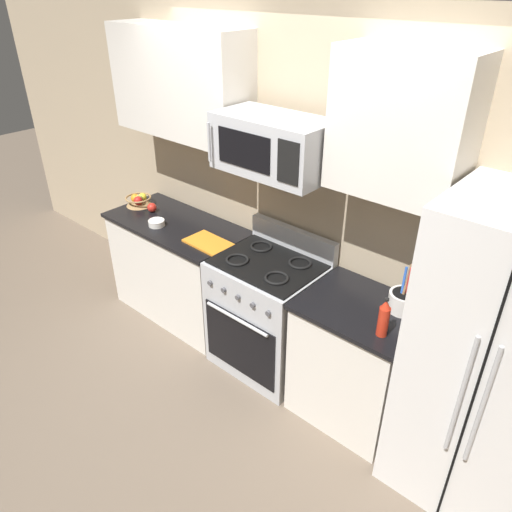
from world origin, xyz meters
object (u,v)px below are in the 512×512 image
(range_oven, at_px, (268,313))
(prep_bowl, at_px, (157,223))
(apple_loose, at_px, (152,208))
(microwave, at_px, (273,145))
(bottle_hot_sauce, at_px, (384,318))
(fruit_basket, at_px, (139,200))
(utensil_crock, at_px, (404,301))
(refrigerator, at_px, (496,367))
(cutting_board, at_px, (208,243))

(range_oven, relative_size, prep_bowl, 8.06)
(apple_loose, bearing_deg, microwave, 0.94)
(bottle_hot_sauce, bearing_deg, microwave, 168.71)
(fruit_basket, height_order, prep_bowl, fruit_basket)
(microwave, bearing_deg, utensil_crock, 6.02)
(utensil_crock, height_order, prep_bowl, utensil_crock)
(range_oven, bearing_deg, microwave, 90.03)
(bottle_hot_sauce, bearing_deg, prep_bowl, 179.15)
(refrigerator, bearing_deg, apple_loose, 179.55)
(utensil_crock, distance_m, cutting_board, 1.53)
(bottle_hot_sauce, bearing_deg, refrigerator, 14.59)
(fruit_basket, distance_m, prep_bowl, 0.47)
(range_oven, height_order, apple_loose, range_oven)
(range_oven, distance_m, microwave, 1.30)
(utensil_crock, xyz_separation_m, apple_loose, (-2.31, -0.12, -0.03))
(utensil_crock, xyz_separation_m, fruit_basket, (-2.51, -0.12, -0.02))
(range_oven, xyz_separation_m, refrigerator, (1.58, -0.02, 0.44))
(refrigerator, distance_m, microwave, 1.80)
(range_oven, relative_size, apple_loose, 13.44)
(microwave, xyz_separation_m, prep_bowl, (-1.09, -0.17, -0.84))
(cutting_board, bearing_deg, bottle_hot_sauce, -3.59)
(apple_loose, bearing_deg, utensil_crock, 3.09)
(refrigerator, xyz_separation_m, prep_bowl, (-2.67, -0.12, 0.02))
(utensil_crock, relative_size, bottle_hot_sauce, 1.24)
(refrigerator, distance_m, utensil_crock, 0.63)
(refrigerator, distance_m, apple_loose, 2.92)
(fruit_basket, xyz_separation_m, bottle_hot_sauce, (2.53, -0.18, 0.07))
(cutting_board, bearing_deg, utensil_crock, 7.66)
(refrigerator, bearing_deg, range_oven, 179.38)
(bottle_hot_sauce, bearing_deg, utensil_crock, 93.65)
(refrigerator, bearing_deg, utensil_crock, 166.41)
(microwave, distance_m, cutting_board, 1.02)
(microwave, bearing_deg, refrigerator, -1.61)
(fruit_basket, bearing_deg, cutting_board, -5.07)
(fruit_basket, relative_size, bottle_hot_sauce, 0.91)
(range_oven, height_order, cutting_board, range_oven)
(microwave, xyz_separation_m, cutting_board, (-0.55, -0.10, -0.86))
(range_oven, relative_size, utensil_crock, 3.46)
(microwave, xyz_separation_m, utensil_crock, (0.97, 0.10, -0.80))
(cutting_board, height_order, prep_bowl, prep_bowl)
(range_oven, xyz_separation_m, prep_bowl, (-1.09, -0.14, 0.46))
(apple_loose, xyz_separation_m, cutting_board, (0.79, -0.08, -0.03))
(range_oven, height_order, prep_bowl, range_oven)
(fruit_basket, bearing_deg, refrigerator, -0.56)
(apple_loose, height_order, cutting_board, apple_loose)
(prep_bowl, bearing_deg, utensil_crock, 7.45)
(fruit_basket, xyz_separation_m, prep_bowl, (0.44, -0.15, -0.02))
(fruit_basket, height_order, cutting_board, fruit_basket)
(utensil_crock, xyz_separation_m, cutting_board, (-1.52, -0.20, -0.06))
(refrigerator, bearing_deg, microwave, 178.39)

